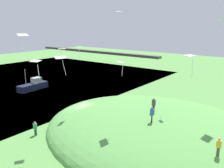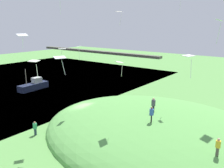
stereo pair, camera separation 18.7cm
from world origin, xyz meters
name	(u,v)px [view 1 (the left image)]	position (x,y,z in m)	size (l,w,h in m)	color
ground_plane	(82,119)	(0.00, 0.00, 0.00)	(160.00, 160.00, 0.00)	#599547
grass_hill	(158,134)	(10.70, 2.11, 0.00)	(29.73, 23.59, 5.76)	#5BA04C
bridge_deck_far	(94,52)	(-28.14, 34.05, 4.46)	(46.01, 1.80, 0.70)	#505045
boat_on_lake	(33,86)	(-18.53, 5.10, 0.81)	(2.28, 6.39, 4.42)	#192039
person_watching_kites	(154,103)	(10.34, 1.41, 4.01)	(0.57, 0.57, 1.81)	black
person_near_shore	(35,127)	(-0.68, -7.00, 1.07)	(0.60, 0.60, 1.73)	#253646
person_walking_path	(219,145)	(18.50, -2.57, 3.18)	(0.53, 0.53, 1.61)	#504941
person_on_hilltop	(152,113)	(11.40, -0.94, 3.84)	(0.60, 0.60, 1.70)	black
kite_0	(62,49)	(-6.83, 2.93, 9.04)	(1.37, 1.44, 1.20)	white
kite_3	(23,35)	(1.54, -8.97, 11.79)	(0.84, 1.08, 1.47)	white
kite_4	(220,22)	(17.40, -2.02, 13.00)	(0.78, 0.91, 1.90)	silver
kite_5	(190,57)	(16.61, -5.70, 10.62)	(0.84, 1.01, 1.56)	white
kite_6	(79,47)	(0.96, -1.00, 10.04)	(0.76, 0.93, 1.66)	white
kite_7	(36,62)	(8.71, -12.71, 10.39)	(0.94, 1.01, 1.21)	white
kite_9	(119,12)	(-2.57, 12.27, 14.81)	(1.22, 1.42, 2.36)	white
kite_10	(120,63)	(8.69, -2.97, 9.10)	(1.18, 1.11, 1.50)	silver
kite_13	(61,58)	(5.16, -7.55, 9.77)	(1.11, 1.28, 1.81)	white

